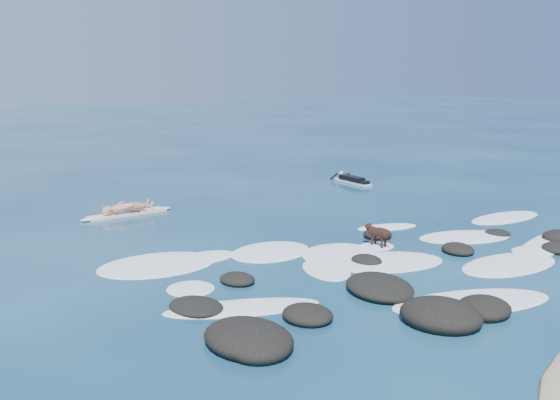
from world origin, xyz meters
TOP-DOWN VIEW (x-y plane):
  - ground at (0.00, 0.00)m, footprint 160.00×160.00m
  - reef_rocks at (-1.87, -2.88)m, footprint 13.06×7.63m
  - breaking_foam at (-0.92, -0.21)m, footprint 15.17×8.65m
  - standing_surfer_rig at (-4.89, 8.30)m, footprint 3.31×0.77m
  - paddling_surfer_rig at (5.61, 8.98)m, footprint 1.11×2.46m
  - dog at (-0.29, 0.60)m, footprint 0.34×1.06m

SIDE VIEW (x-z plane):
  - ground at x=0.00m, z-range 0.00..0.00m
  - breaking_foam at x=-0.92m, z-range -0.05..0.07m
  - reef_rocks at x=-1.87m, z-range -0.19..0.42m
  - paddling_surfer_rig at x=5.61m, z-range -0.07..0.36m
  - dog at x=-0.29m, z-range 0.11..0.78m
  - standing_surfer_rig at x=-4.89m, z-range -0.20..1.68m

